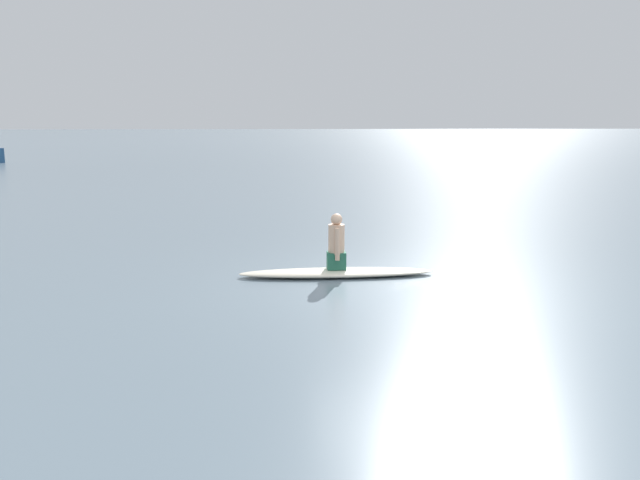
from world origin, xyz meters
name	(u,v)px	position (x,y,z in m)	size (l,w,h in m)	color
ground_plane	(391,283)	(0.00, 0.00, 0.00)	(400.00, 400.00, 0.00)	slate
surfboard	(336,273)	(-0.57, -0.83, 0.06)	(3.29, 0.62, 0.13)	silver
person_paddler	(336,244)	(-0.57, -0.83, 0.55)	(0.41, 0.31, 0.95)	#26664C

